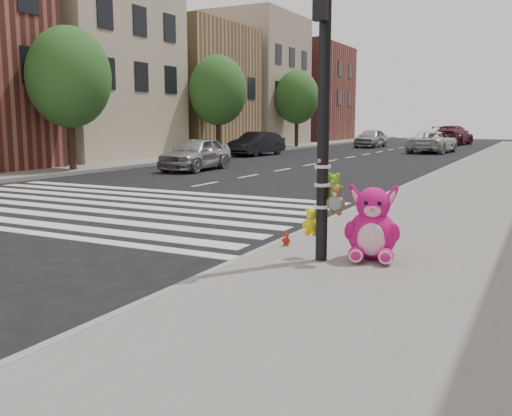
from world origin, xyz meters
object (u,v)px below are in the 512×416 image
Objects in this scene: car_silver_far at (196,154)px; red_teddy at (286,239)px; car_dark_far at (257,144)px; pink_bunny at (372,228)px; signal_pole at (324,143)px; car_white_near at (433,142)px.

red_teddy is at bearing -55.83° from car_silver_far.
pink_bunny is at bearing -53.86° from car_dark_far.
pink_bunny is 1.47m from red_teddy.
car_silver_far is (-9.42, 11.84, 0.44)m from red_teddy.
signal_pole is at bearing -42.88° from red_teddy.
pink_bunny is at bearing 30.49° from signal_pole.
red_teddy is at bearing 144.34° from signal_pole.
car_dark_far is at bearing 98.27° from car_silver_far.
car_dark_far is at bearing 106.99° from pink_bunny.
pink_bunny is (0.60, 0.35, -1.18)m from signal_pole.
car_dark_far reaches higher than red_teddy.
car_white_near is at bearing 88.79° from red_teddy.
signal_pole is 1.82m from red_teddy.
car_white_near is at bearing 97.44° from signal_pole.
signal_pole reaches higher than car_white_near.
red_teddy is at bearing 100.91° from car_white_near.
signal_pole is 0.83× the size of car_white_near.
car_dark_far is (-2.18, 9.74, 0.00)m from car_silver_far.
car_silver_far is at bearing 118.07° from pink_bunny.
car_silver_far reaches higher than car_white_near.
red_teddy is at bearing 156.82° from pink_bunny.
signal_pole reaches higher than car_dark_far.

